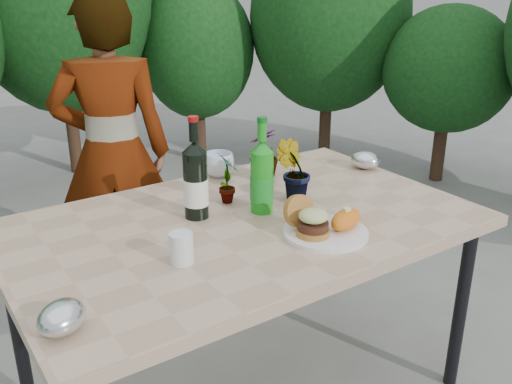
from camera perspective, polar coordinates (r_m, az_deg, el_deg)
patio_table at (r=2.02m, az=-1.28°, el=-4.27°), size 1.60×1.00×0.75m
shrub_hedge at (r=3.52m, az=-12.78°, el=14.32°), size 6.90×5.14×2.34m
dinner_plate at (r=1.89m, az=6.97°, el=-4.07°), size 0.28×0.28×0.01m
burger_stack at (r=1.85m, az=5.37°, el=-2.80°), size 0.11×0.16×0.11m
sweet_potato at (r=1.90m, az=8.97°, el=-2.72°), size 0.17×0.12×0.06m
grilled_veg at (r=1.96m, az=5.61°, el=-2.45°), size 0.08×0.05×0.03m
wine_bottle at (r=1.98m, az=-6.06°, el=1.07°), size 0.09×0.09×0.36m
sparkling_water at (r=2.01m, az=0.59°, el=1.40°), size 0.08×0.08×0.35m
plastic_cup at (r=1.71m, az=-7.47°, el=-5.57°), size 0.07×0.07×0.09m
seedling_left at (r=2.10m, az=-2.89°, el=1.45°), size 0.10×0.12×0.20m
seedling_mid at (r=2.12m, az=3.74°, el=2.08°), size 0.17×0.16×0.23m
seedling_right at (r=2.35m, az=0.78°, el=3.84°), size 0.14×0.14×0.21m
blue_bowl at (r=2.40m, az=-3.75°, el=2.75°), size 0.17×0.17×0.10m
foil_packet_left at (r=1.47m, az=-18.86°, el=-11.76°), size 0.17×0.17×0.08m
foil_packet_right at (r=2.54m, az=10.85°, el=3.17°), size 0.14×0.16×0.08m
person at (r=2.77m, az=-14.15°, el=3.71°), size 0.65×0.56×1.51m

